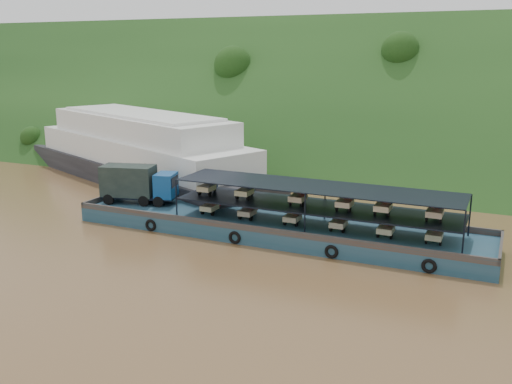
% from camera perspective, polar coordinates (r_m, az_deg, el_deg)
% --- Properties ---
extents(ground, '(160.00, 160.00, 0.00)m').
position_cam_1_polar(ground, '(46.48, 0.72, -4.89)').
color(ground, brown).
rests_on(ground, ground).
extents(hillside, '(140.00, 39.60, 39.60)m').
position_cam_1_polar(hillside, '(79.74, 11.20, 2.80)').
color(hillside, '#173714').
rests_on(hillside, ground).
extents(cargo_barge, '(35.00, 7.18, 4.71)m').
position_cam_1_polar(cargo_barge, '(48.12, 0.45, -2.76)').
color(cargo_barge, '#163C4F').
rests_on(cargo_barge, ground).
extents(passenger_ferry, '(40.56, 24.73, 8.07)m').
position_cam_1_polar(passenger_ferry, '(69.07, -11.43, 4.05)').
color(passenger_ferry, black).
rests_on(passenger_ferry, ground).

